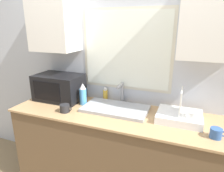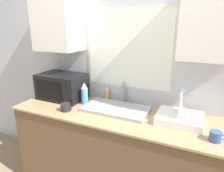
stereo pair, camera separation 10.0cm
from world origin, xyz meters
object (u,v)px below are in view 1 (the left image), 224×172
microwave (59,87)px  dish_rack (180,116)px  faucet (122,91)px  soap_bottle (105,95)px  spray_bottle (83,94)px  mug_near_sink (65,108)px

microwave → dish_rack: (1.32, -0.06, -0.10)m
faucet → soap_bottle: faucet is taller
microwave → faucet: bearing=10.8°
faucet → microwave: size_ratio=0.45×
microwave → spray_bottle: 0.33m
faucet → dish_rack: (0.62, -0.19, -0.09)m
faucet → spray_bottle: 0.42m
faucet → microwave: microwave is taller
microwave → soap_bottle: microwave is taller
spray_bottle → mug_near_sink: spray_bottle is taller
dish_rack → microwave: bearing=177.5°
dish_rack → spray_bottle: size_ratio=1.64×
dish_rack → spray_bottle: bearing=178.8°
dish_rack → faucet: bearing=162.6°
dish_rack → mug_near_sink: size_ratio=3.09×
spray_bottle → soap_bottle: size_ratio=1.59×
dish_rack → spray_bottle: (-1.00, 0.02, 0.06)m
microwave → mug_near_sink: (0.25, -0.28, -0.11)m
microwave → soap_bottle: (0.50, 0.16, -0.08)m
faucet → spray_bottle: (-0.38, -0.17, -0.02)m
faucet → spray_bottle: size_ratio=0.98×
spray_bottle → mug_near_sink: 0.26m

